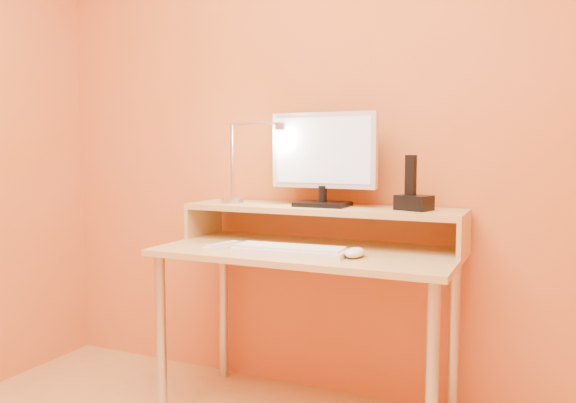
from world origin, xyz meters
The scene contains 25 objects.
wall_back centered at (0.00, 1.50, 1.25)m, with size 3.00×0.04×2.50m, color #D17043.
desk_leg_fl centered at (-0.55, 0.93, 0.35)m, with size 0.04×0.04×0.69m, color #BABABC.
desk_leg_fr centered at (0.55, 0.93, 0.35)m, with size 0.04×0.04×0.69m, color #BABABC.
desk_leg_bl centered at (-0.55, 1.43, 0.35)m, with size 0.04×0.04×0.69m, color #BABABC.
desk_leg_br centered at (0.55, 1.43, 0.35)m, with size 0.04×0.04×0.69m, color #BABABC.
desk_lower centered at (0.00, 1.18, 0.71)m, with size 1.20×0.60×0.03m, color tan.
shelf_riser_left centered at (-0.59, 1.33, 0.79)m, with size 0.02×0.30×0.14m, color tan.
shelf_riser_right centered at (0.59, 1.33, 0.79)m, with size 0.02×0.30×0.14m, color tan.
desk_shelf centered at (0.00, 1.33, 0.87)m, with size 1.20×0.30×0.03m, color tan.
monitor_foot centered at (0.01, 1.33, 0.89)m, with size 0.22×0.16×0.02m, color black.
monitor_neck centered at (0.01, 1.33, 0.93)m, with size 0.04×0.04×0.07m, color black.
monitor_panel centered at (0.01, 1.34, 1.12)m, with size 0.47×0.04×0.32m, color silver.
monitor_back centered at (0.01, 1.36, 1.12)m, with size 0.42×0.01×0.27m, color black.
monitor_screen centered at (0.01, 1.32, 1.12)m, with size 0.43×0.00×0.28m, color silver.
lamp_base centered at (-0.42, 1.30, 0.89)m, with size 0.10×0.10×0.03m, color #BABABC.
lamp_post centered at (-0.42, 1.30, 1.07)m, with size 0.01×0.01×0.33m, color #BABABC.
lamp_arm centered at (-0.30, 1.30, 1.24)m, with size 0.01×0.01×0.24m, color #BABABC.
lamp_head centered at (-0.18, 1.30, 1.22)m, with size 0.04×0.04×0.03m, color #BABABC.
lamp_bulb centered at (-0.18, 1.30, 1.20)m, with size 0.03×0.03×0.00m, color #FFEAC6.
phone_dock centered at (0.39, 1.33, 0.91)m, with size 0.13×0.10×0.06m, color black.
phone_handset centered at (0.38, 1.33, 1.02)m, with size 0.04×0.03×0.16m, color black.
phone_led centered at (0.44, 1.28, 0.91)m, with size 0.01×0.00×0.04m, color #1C73FF.
keyboard centered at (-0.02, 1.04, 0.73)m, with size 0.44×0.14×0.02m, color white.
mouse centered at (0.23, 1.07, 0.74)m, with size 0.06×0.11×0.04m, color white.
remote_control centered at (-0.31, 1.04, 0.73)m, with size 0.05×0.19×0.02m, color white.
Camera 1 is at (0.87, -0.95, 1.12)m, focal length 35.71 mm.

